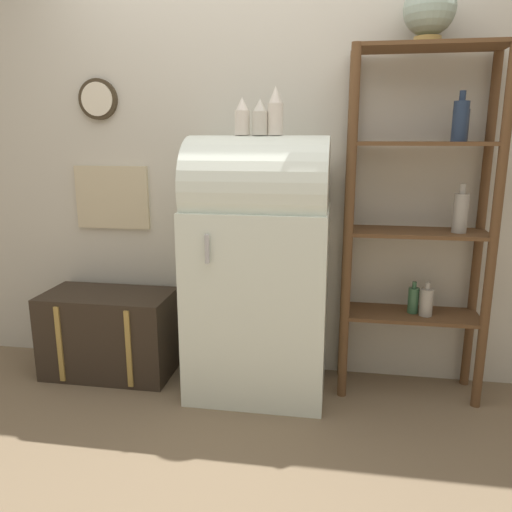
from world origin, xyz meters
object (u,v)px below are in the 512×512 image
object	(u,v)px
globe	(430,10)
vase_right	(275,112)
refrigerator	(258,266)
vase_left	(242,118)
vase_center	(260,118)
suitcase_trunk	(110,333)

from	to	relation	value
globe	vase_right	world-z (taller)	globe
refrigerator	vase_left	distance (m)	0.80
vase_left	vase_center	xyz separation A→B (m)	(0.10, -0.01, -0.00)
refrigerator	vase_center	bearing A→B (deg)	-50.89
vase_left	vase_right	bearing A→B (deg)	0.91
refrigerator	vase_center	size ratio (longest dim) A/B	7.86
vase_center	globe	bearing A→B (deg)	10.08
globe	vase_center	xyz separation A→B (m)	(-0.83, -0.15, -0.52)
suitcase_trunk	vase_right	xyz separation A→B (m)	(1.03, -0.04, 1.31)
vase_center	vase_right	bearing A→B (deg)	8.41
vase_left	vase_center	world-z (taller)	vase_left
suitcase_trunk	globe	size ratio (longest dim) A/B	2.62
globe	refrigerator	bearing A→B (deg)	-170.80
suitcase_trunk	globe	bearing A→B (deg)	2.92
refrigerator	globe	distance (m)	1.56
vase_right	refrigerator	bearing A→B (deg)	-179.97
suitcase_trunk	vase_center	xyz separation A→B (m)	(0.95, -0.06, 1.28)
suitcase_trunk	vase_center	bearing A→B (deg)	-3.42
suitcase_trunk	vase_right	distance (m)	1.66
refrigerator	suitcase_trunk	world-z (taller)	refrigerator
suitcase_trunk	vase_left	distance (m)	1.54
vase_left	vase_center	distance (m)	0.10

